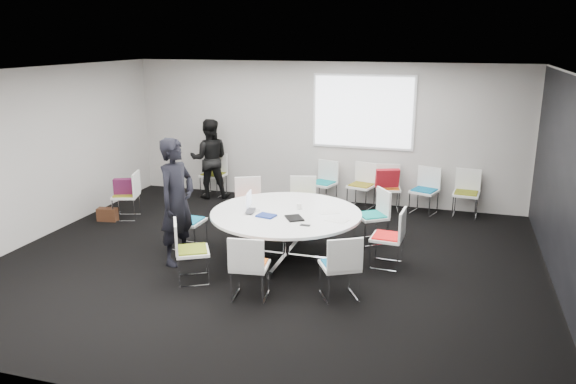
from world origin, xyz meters
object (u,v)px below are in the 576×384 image
(chair_ring_d, at_px, (249,213))
(brown_bag, at_px, (107,215))
(chair_ring_g, at_px, (250,278))
(chair_back_c, at_px, (388,197))
(chair_ring_b, at_px, (372,226))
(laptop, at_px, (253,211))
(conference_table, at_px, (286,224))
(chair_ring_e, at_px, (188,231))
(chair_ring_c, at_px, (303,212))
(person_back, at_px, (210,159))
(chair_back_d, at_px, (424,200))
(person_main, at_px, (177,202))
(maroon_bag, at_px, (125,186))
(chair_ring_a, at_px, (388,248))
(chair_back_b, at_px, (361,194))
(chair_back_e, at_px, (465,202))
(chair_ring_f, at_px, (192,263))
(chair_ring_h, at_px, (340,278))
(chair_person_back, at_px, (214,183))
(cup, at_px, (299,206))
(chair_spare_left, at_px, (127,204))
(chair_back_a, at_px, (323,192))

(chair_ring_d, bearing_deg, brown_bag, -18.12)
(chair_ring_g, xyz_separation_m, chair_back_c, (1.21, 4.34, 0.00))
(chair_ring_b, distance_m, laptop, 2.06)
(conference_table, xyz_separation_m, chair_ring_e, (-1.61, -0.05, -0.27))
(conference_table, relative_size, chair_back_c, 2.57)
(chair_ring_c, xyz_separation_m, person_back, (-2.36, 1.27, 0.55))
(chair_back_d, relative_size, brown_bag, 2.44)
(person_main, relative_size, maroon_bag, 4.70)
(chair_ring_a, distance_m, maroon_bag, 4.99)
(chair_back_b, xyz_separation_m, brown_bag, (-4.31, -2.16, -0.16))
(laptop, height_order, maroon_bag, maroon_bag)
(chair_ring_b, relative_size, chair_back_d, 1.00)
(chair_back_c, xyz_separation_m, chair_back_e, (1.44, 0.02, 0.00))
(chair_ring_c, height_order, chair_back_e, same)
(chair_back_e, distance_m, person_back, 5.15)
(chair_ring_f, relative_size, chair_ring_g, 1.00)
(chair_back_c, bearing_deg, brown_bag, 12.98)
(chair_ring_f, relative_size, chair_back_b, 1.00)
(chair_ring_h, relative_size, chair_person_back, 1.00)
(laptop, bearing_deg, person_back, 24.88)
(chair_ring_f, bearing_deg, conference_table, 111.30)
(chair_ring_b, xyz_separation_m, chair_ring_c, (-1.29, 0.43, 0.00))
(chair_back_d, bearing_deg, chair_ring_c, 54.09)
(person_main, bearing_deg, chair_ring_e, 23.93)
(person_back, relative_size, maroon_bag, 4.13)
(chair_ring_a, xyz_separation_m, chair_ring_d, (-2.54, 1.03, 0.00))
(chair_back_b, height_order, cup, chair_back_b)
(chair_ring_g, relative_size, chair_spare_left, 1.00)
(chair_back_a, bearing_deg, chair_person_back, 17.03)
(conference_table, distance_m, chair_spare_left, 3.52)
(chair_ring_c, xyz_separation_m, chair_back_c, (1.32, 1.41, 0.00))
(person_back, xyz_separation_m, maroon_bag, (-0.89, -1.78, -0.21))
(chair_ring_e, bearing_deg, chair_ring_f, 30.90)
(chair_back_b, bearing_deg, chair_back_e, -164.97)
(chair_ring_b, relative_size, chair_ring_d, 1.00)
(cup, bearing_deg, chair_ring_d, 140.93)
(chair_back_d, distance_m, maroon_bag, 5.59)
(chair_ring_g, height_order, chair_back_d, same)
(chair_ring_b, distance_m, brown_bag, 4.81)
(chair_back_e, bearing_deg, chair_back_d, 8.21)
(chair_ring_b, height_order, chair_back_e, same)
(chair_ring_d, relative_size, person_back, 0.53)
(chair_ring_e, relative_size, chair_ring_h, 1.00)
(chair_back_b, bearing_deg, cup, 94.59)
(conference_table, height_order, chair_person_back, chair_person_back)
(maroon_bag, bearing_deg, chair_ring_b, 0.96)
(chair_back_c, bearing_deg, person_back, -8.71)
(chair_back_c, bearing_deg, chair_back_e, 170.08)
(chair_ring_c, relative_size, person_main, 0.47)
(chair_ring_c, xyz_separation_m, chair_ring_e, (-1.47, -1.53, 0.00))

